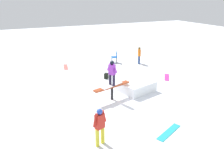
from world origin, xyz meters
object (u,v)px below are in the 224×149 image
object	(u,v)px
bystander_orange	(139,54)
loose_snowboard_magenta	(167,77)
loose_snowboard_cyan	(169,132)
folding_chair	(115,58)
rail_feature	(112,88)
loose_snowboard_coral	(66,67)
main_rider_on_rail	(112,74)
backpack_on_snow	(106,76)
bystander_red	(100,125)

from	to	relation	value
bystander_orange	loose_snowboard_magenta	bearing A→B (deg)	24.26
loose_snowboard_cyan	loose_snowboard_magenta	distance (m)	6.36
bystander_orange	folding_chair	distance (m)	1.97
rail_feature	loose_snowboard_magenta	world-z (taller)	rail_feature
bystander_orange	loose_snowboard_coral	size ratio (longest dim) A/B	1.00
main_rider_on_rail	loose_snowboard_coral	bearing A→B (deg)	-102.46
rail_feature	loose_snowboard_coral	world-z (taller)	rail_feature
loose_snowboard_cyan	loose_snowboard_magenta	bearing A→B (deg)	-150.46
loose_snowboard_magenta	backpack_on_snow	bearing A→B (deg)	105.71
bystander_red	backpack_on_snow	xyz separation A→B (m)	(-2.87, -6.12, -0.64)
main_rider_on_rail	loose_snowboard_magenta	size ratio (longest dim) A/B	1.02
loose_snowboard_coral	folding_chair	size ratio (longest dim) A/B	1.52
bystander_orange	backpack_on_snow	world-z (taller)	bystander_orange
rail_feature	bystander_orange	size ratio (longest dim) A/B	1.59
bystander_orange	loose_snowboard_coral	world-z (taller)	bystander_orange
main_rider_on_rail	loose_snowboard_cyan	xyz separation A→B (m)	(-0.81, 3.61, -1.41)
bystander_red	loose_snowboard_cyan	world-z (taller)	bystander_red
main_rider_on_rail	backpack_on_snow	distance (m)	3.35
bystander_orange	backpack_on_snow	size ratio (longest dim) A/B	3.96
main_rider_on_rail	bystander_red	xyz separation A→B (m)	(1.92, 3.17, -0.61)
bystander_red	loose_snowboard_coral	distance (m)	9.71
main_rider_on_rail	bystander_orange	distance (m)	6.79
rail_feature	main_rider_on_rail	bearing A→B (deg)	0.00
main_rider_on_rail	loose_snowboard_magenta	world-z (taller)	main_rider_on_rail
loose_snowboard_cyan	backpack_on_snow	distance (m)	6.57
bystander_red	loose_snowboard_coral	bearing A→B (deg)	-116.42
folding_chair	backpack_on_snow	xyz separation A→B (m)	(2.05, 3.04, -0.24)
main_rider_on_rail	rail_feature	bearing A→B (deg)	0.00
loose_snowboard_cyan	folding_chair	world-z (taller)	folding_chair
rail_feature	backpack_on_snow	distance (m)	3.14
loose_snowboard_magenta	bystander_red	bearing A→B (deg)	162.77
loose_snowboard_magenta	backpack_on_snow	xyz separation A→B (m)	(3.72, -1.51, 0.16)
rail_feature	backpack_on_snow	bearing A→B (deg)	-121.26
loose_snowboard_coral	backpack_on_snow	xyz separation A→B (m)	(-1.85, 3.50, 0.16)
loose_snowboard_magenta	main_rider_on_rail	bearing A→B (deg)	145.01
main_rider_on_rail	backpack_on_snow	xyz separation A→B (m)	(-0.95, -2.96, -1.25)
loose_snowboard_cyan	bystander_orange	bearing A→B (deg)	-137.20
main_rider_on_rail	bystander_orange	size ratio (longest dim) A/B	0.99
backpack_on_snow	bystander_red	bearing A→B (deg)	16.39
main_rider_on_rail	loose_snowboard_magenta	xyz separation A→B (m)	(-4.67, -1.45, -1.41)
main_rider_on_rail	backpack_on_snow	size ratio (longest dim) A/B	3.91
main_rider_on_rail	bystander_red	size ratio (longest dim) A/B	0.92
main_rider_on_rail	loose_snowboard_cyan	bearing A→B (deg)	82.28
bystander_red	backpack_on_snow	world-z (taller)	bystander_red
main_rider_on_rail	loose_snowboard_magenta	distance (m)	5.09
loose_snowboard_coral	bystander_red	bearing A→B (deg)	3.63
loose_snowboard_coral	loose_snowboard_magenta	bearing A→B (deg)	57.71
loose_snowboard_coral	folding_chair	bearing A→B (deg)	92.86
loose_snowboard_cyan	backpack_on_snow	bearing A→B (deg)	-114.34
rail_feature	bystander_red	xyz separation A→B (m)	(1.92, 3.17, 0.17)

